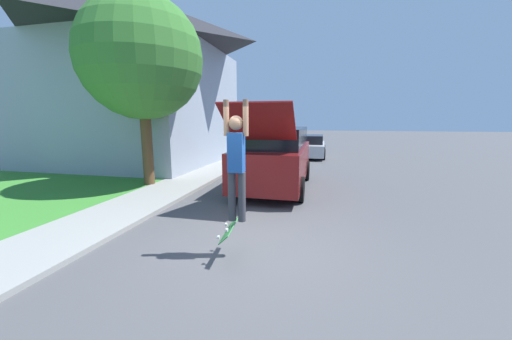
# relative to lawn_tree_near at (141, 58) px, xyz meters

# --- Properties ---
(ground_plane) EXTENTS (120.00, 120.00, 0.00)m
(ground_plane) POSITION_rel_lawn_tree_near_xyz_m (4.61, -3.84, -4.26)
(ground_plane) COLOR #49494C
(lawn) EXTENTS (10.00, 80.00, 0.08)m
(lawn) POSITION_rel_lawn_tree_near_xyz_m (-3.39, 2.16, -4.22)
(lawn) COLOR #387F2D
(lawn) RESTS_ON ground_plane
(sidewalk) EXTENTS (1.80, 80.00, 0.10)m
(sidewalk) POSITION_rel_lawn_tree_near_xyz_m (1.01, 2.16, -4.21)
(sidewalk) COLOR gray
(sidewalk) RESTS_ON ground_plane
(house) EXTENTS (9.15, 9.32, 8.46)m
(house) POSITION_rel_lawn_tree_near_xyz_m (-3.81, 5.15, 0.22)
(house) COLOR #99A3B2
(house) RESTS_ON lawn
(lawn_tree_near) EXTENTS (3.96, 3.96, 6.17)m
(lawn_tree_near) POSITION_rel_lawn_tree_near_xyz_m (0.00, 0.00, 0.00)
(lawn_tree_near) COLOR brown
(lawn_tree_near) RESTS_ON lawn
(suv_parked) EXTENTS (2.16, 5.68, 2.70)m
(suv_parked) POSITION_rel_lawn_tree_near_xyz_m (4.30, 0.83, -3.17)
(suv_parked) COLOR maroon
(suv_parked) RESTS_ON ground_plane
(car_down_street) EXTENTS (1.90, 4.55, 1.36)m
(car_down_street) POSITION_rel_lawn_tree_near_xyz_m (5.07, 9.64, -3.61)
(car_down_street) COLOR #B7B7BC
(car_down_street) RESTS_ON ground_plane
(skateboarder) EXTENTS (0.41, 0.23, 1.98)m
(skateboarder) POSITION_rel_lawn_tree_near_xyz_m (4.48, -4.24, -2.60)
(skateboarder) COLOR #38383D
(skateboarder) RESTS_ON ground_plane
(skateboard) EXTENTS (0.26, 0.77, 0.26)m
(skateboard) POSITION_rel_lawn_tree_near_xyz_m (4.37, -4.35, -3.75)
(skateboard) COLOR #337F3D
(skateboard) RESTS_ON ground_plane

